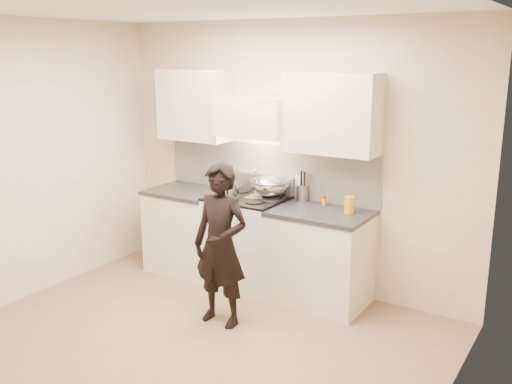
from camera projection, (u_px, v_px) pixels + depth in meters
ground_plane at (184, 349)px, 4.70m from camera, size 4.00×4.00×0.00m
room_shell at (202, 150)px, 4.65m from camera, size 4.04×3.54×2.70m
stove at (248, 241)px, 5.91m from camera, size 0.76×0.65×0.96m
counter_right at (320, 257)px, 5.48m from camera, size 0.92×0.67×0.92m
counter_left at (189, 230)px, 6.31m from camera, size 0.82×0.67×0.92m
wok at (270, 185)px, 5.75m from camera, size 0.41×0.50×0.33m
stock_pot at (228, 189)px, 5.73m from camera, size 0.32×0.24×0.15m
utensil_crock at (302, 192)px, 5.72m from camera, size 0.11×0.11×0.30m
spice_jar at (324, 201)px, 5.57m from camera, size 0.04×0.04×0.09m
oil_glass at (349, 205)px, 5.28m from camera, size 0.09×0.09×0.16m
person at (221, 245)px, 4.99m from camera, size 0.54×0.36×1.46m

